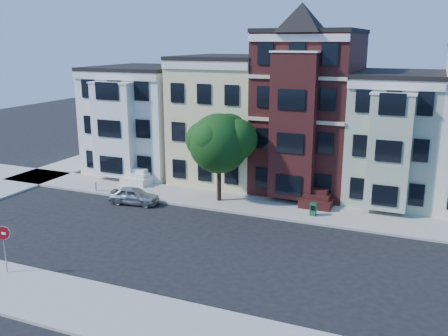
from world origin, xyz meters
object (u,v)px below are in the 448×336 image
at_px(parked_car, 134,196).
at_px(stop_sign, 4,246).
at_px(fire_hydrant, 96,187).
at_px(street_tree, 219,147).
at_px(newspaper_box, 313,209).

relative_size(parked_car, stop_sign, 1.30).
bearing_deg(stop_sign, fire_hydrant, 103.66).
height_order(street_tree, parked_car, street_tree).
bearing_deg(newspaper_box, fire_hydrant, -173.27).
bearing_deg(newspaper_box, stop_sign, -127.53).
xyz_separation_m(street_tree, fire_hydrant, (-9.73, -1.64, -3.63)).
distance_m(newspaper_box, stop_sign, 18.88).
distance_m(newspaper_box, fire_hydrant, 16.84).
xyz_separation_m(street_tree, newspaper_box, (7.08, -0.56, -3.50)).
height_order(street_tree, stop_sign, street_tree).
bearing_deg(newspaper_box, parked_car, -166.99).
bearing_deg(street_tree, fire_hydrant, -170.43).
bearing_deg(fire_hydrant, newspaper_box, 3.69).
distance_m(street_tree, fire_hydrant, 10.51).
distance_m(street_tree, parked_car, 7.05).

